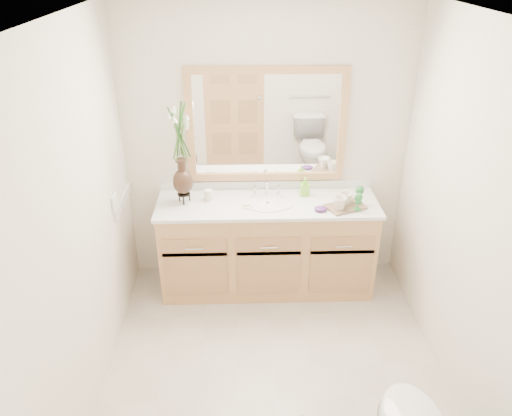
{
  "coord_description": "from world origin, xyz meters",
  "views": [
    {
      "loc": [
        -0.21,
        -2.66,
        2.72
      ],
      "look_at": [
        -0.11,
        0.65,
        0.97
      ],
      "focal_mm": 35.0,
      "sensor_mm": 36.0,
      "label": 1
    }
  ],
  "objects_px": {
    "tray": "(345,207)",
    "soap_bottle": "(305,187)",
    "flower_vase": "(180,141)",
    "tumbler": "(209,195)"
  },
  "relations": [
    {
      "from": "tumbler",
      "to": "flower_vase",
      "type": "bearing_deg",
      "value": -169.91
    },
    {
      "from": "soap_bottle",
      "to": "tray",
      "type": "bearing_deg",
      "value": -46.41
    },
    {
      "from": "soap_bottle",
      "to": "tray",
      "type": "height_order",
      "value": "soap_bottle"
    },
    {
      "from": "flower_vase",
      "to": "tray",
      "type": "bearing_deg",
      "value": -5.91
    },
    {
      "from": "tray",
      "to": "flower_vase",
      "type": "bearing_deg",
      "value": 150.52
    },
    {
      "from": "tumbler",
      "to": "soap_bottle",
      "type": "distance_m",
      "value": 0.81
    },
    {
      "from": "tray",
      "to": "soap_bottle",
      "type": "bearing_deg",
      "value": 118.13
    },
    {
      "from": "flower_vase",
      "to": "tumbler",
      "type": "xyz_separation_m",
      "value": [
        0.2,
        0.04,
        -0.49
      ]
    },
    {
      "from": "flower_vase",
      "to": "tumbler",
      "type": "relative_size",
      "value": 8.75
    },
    {
      "from": "flower_vase",
      "to": "tray",
      "type": "height_order",
      "value": "flower_vase"
    }
  ]
}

